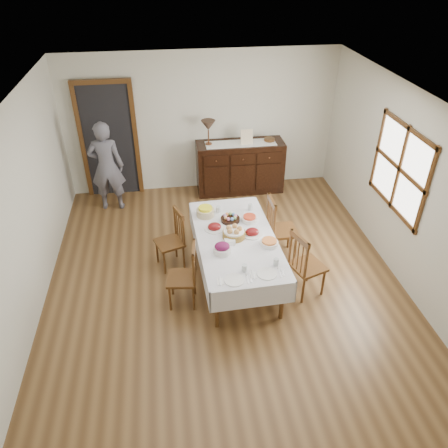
{
  "coord_description": "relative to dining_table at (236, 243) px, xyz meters",
  "views": [
    {
      "loc": [
        -0.7,
        -4.74,
        4.16
      ],
      "look_at": [
        0.0,
        0.1,
        0.95
      ],
      "focal_mm": 35.0,
      "sensor_mm": 36.0,
      "label": 1
    }
  ],
  "objects": [
    {
      "name": "ground",
      "position": [
        -0.17,
        -0.09,
        -0.63
      ],
      "size": [
        6.0,
        6.0,
        0.0
      ],
      "primitive_type": "plane",
      "color": "brown"
    },
    {
      "name": "room_shell",
      "position": [
        -0.31,
        0.33,
        1.01
      ],
      "size": [
        5.02,
        6.02,
        2.65
      ],
      "color": "white",
      "rests_on": "ground"
    },
    {
      "name": "dining_table",
      "position": [
        0.0,
        0.0,
        0.0
      ],
      "size": [
        1.14,
        2.13,
        0.72
      ],
      "rotation": [
        0.0,
        0.0,
        0.04
      ],
      "color": "silver",
      "rests_on": "ground"
    },
    {
      "name": "chair_left_near",
      "position": [
        -0.74,
        -0.4,
        -0.17
      ],
      "size": [
        0.43,
        0.43,
        0.92
      ],
      "rotation": [
        0.0,
        0.0,
        -1.7
      ],
      "color": "#4D2E13",
      "rests_on": "ground"
    },
    {
      "name": "chair_left_far",
      "position": [
        -0.87,
        0.46,
        -0.17
      ],
      "size": [
        0.48,
        0.48,
        0.91
      ],
      "rotation": [
        0.0,
        0.0,
        -1.24
      ],
      "color": "#4D2E13",
      "rests_on": "ground"
    },
    {
      "name": "chair_right_near",
      "position": [
        0.86,
        -0.44,
        -0.13
      ],
      "size": [
        0.53,
        0.53,
        0.99
      ],
      "rotation": [
        0.0,
        0.0,
        1.91
      ],
      "color": "#4D2E13",
      "rests_on": "ground"
    },
    {
      "name": "chair_right_far",
      "position": [
        0.73,
        0.44,
        -0.12
      ],
      "size": [
        0.43,
        0.43,
        1.02
      ],
      "rotation": [
        0.0,
        0.0,
        1.59
      ],
      "color": "#4D2E13",
      "rests_on": "ground"
    },
    {
      "name": "sideboard",
      "position": [
        0.52,
        2.63,
        -0.14
      ],
      "size": [
        1.64,
        0.59,
        0.98
      ],
      "color": "black",
      "rests_on": "ground"
    },
    {
      "name": "person",
      "position": [
        -1.91,
        2.3,
        0.24
      ],
      "size": [
        0.56,
        0.37,
        1.75
      ],
      "primitive_type": "imported",
      "rotation": [
        0.0,
        0.0,
        3.1
      ],
      "color": "#595863",
      "rests_on": "ground"
    },
    {
      "name": "bread_basket",
      "position": [
        -0.03,
        0.01,
        0.15
      ],
      "size": [
        0.32,
        0.32,
        0.17
      ],
      "color": "brown",
      "rests_on": "dining_table"
    },
    {
      "name": "egg_basket",
      "position": [
        -0.02,
        0.43,
        0.12
      ],
      "size": [
        0.28,
        0.28,
        0.1
      ],
      "color": "black",
      "rests_on": "dining_table"
    },
    {
      "name": "ham_platter_a",
      "position": [
        -0.27,
        0.25,
        0.12
      ],
      "size": [
        0.29,
        0.29,
        0.11
      ],
      "color": "white",
      "rests_on": "dining_table"
    },
    {
      "name": "ham_platter_b",
      "position": [
        0.23,
        0.04,
        0.12
      ],
      "size": [
        0.29,
        0.29,
        0.11
      ],
      "color": "white",
      "rests_on": "dining_table"
    },
    {
      "name": "beet_bowl",
      "position": [
        -0.24,
        -0.32,
        0.16
      ],
      "size": [
        0.23,
        0.23,
        0.15
      ],
      "color": "white",
      "rests_on": "dining_table"
    },
    {
      "name": "carrot_bowl",
      "position": [
        0.26,
        0.38,
        0.13
      ],
      "size": [
        0.23,
        0.23,
        0.09
      ],
      "color": "white",
      "rests_on": "dining_table"
    },
    {
      "name": "pineapple_bowl",
      "position": [
        -0.36,
        0.62,
        0.15
      ],
      "size": [
        0.27,
        0.27,
        0.15
      ],
      "color": "#C8B78A",
      "rests_on": "dining_table"
    },
    {
      "name": "casserole_dish",
      "position": [
        0.41,
        -0.23,
        0.12
      ],
      "size": [
        0.25,
        0.25,
        0.08
      ],
      "color": "white",
      "rests_on": "dining_table"
    },
    {
      "name": "butter_dish",
      "position": [
        -0.11,
        -0.14,
        0.12
      ],
      "size": [
        0.14,
        0.09,
        0.07
      ],
      "color": "white",
      "rests_on": "dining_table"
    },
    {
      "name": "setting_left",
      "position": [
        -0.13,
        -0.83,
        0.11
      ],
      "size": [
        0.42,
        0.31,
        0.1
      ],
      "color": "white",
      "rests_on": "dining_table"
    },
    {
      "name": "setting_right",
      "position": [
        0.29,
        -0.77,
        0.11
      ],
      "size": [
        0.42,
        0.31,
        0.1
      ],
      "color": "white",
      "rests_on": "dining_table"
    },
    {
      "name": "glass_far_a",
      "position": [
        -0.16,
        0.69,
        0.14
      ],
      "size": [
        0.07,
        0.07,
        0.1
      ],
      "color": "silver",
      "rests_on": "dining_table"
    },
    {
      "name": "glass_far_b",
      "position": [
        0.33,
        0.68,
        0.14
      ],
      "size": [
        0.06,
        0.06,
        0.1
      ],
      "color": "silver",
      "rests_on": "dining_table"
    },
    {
      "name": "runner",
      "position": [
        0.51,
        2.59,
        0.35
      ],
      "size": [
        1.3,
        0.35,
        0.01
      ],
      "color": "white",
      "rests_on": "sideboard"
    },
    {
      "name": "table_lamp",
      "position": [
        -0.08,
        2.63,
        0.7
      ],
      "size": [
        0.26,
        0.26,
        0.46
      ],
      "color": "brown",
      "rests_on": "sideboard"
    },
    {
      "name": "picture_frame",
      "position": [
        0.62,
        2.55,
        0.49
      ],
      "size": [
        0.22,
        0.08,
        0.28
      ],
      "color": "beige",
      "rests_on": "sideboard"
    },
    {
      "name": "deco_bowl",
      "position": [
        1.07,
        2.63,
        0.38
      ],
      "size": [
        0.2,
        0.2,
        0.06
      ],
      "color": "#4D2E13",
      "rests_on": "sideboard"
    }
  ]
}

